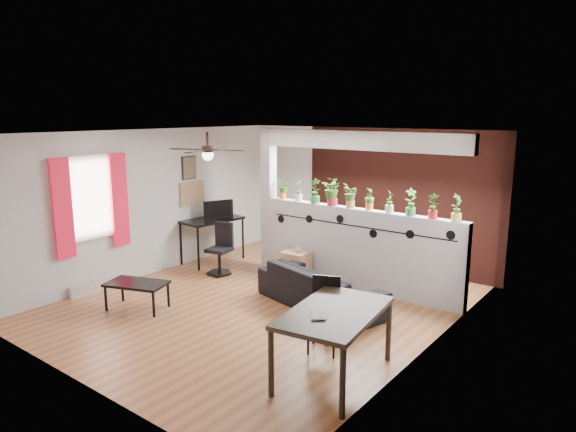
{
  "coord_description": "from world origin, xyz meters",
  "views": [
    {
      "loc": [
        4.84,
        -5.69,
        2.9
      ],
      "look_at": [
        0.03,
        0.6,
        1.28
      ],
      "focal_mm": 32.0,
      "sensor_mm": 36.0,
      "label": 1
    }
  ],
  "objects_px": {
    "potted_plant_1": "(299,190)",
    "folding_chair": "(325,307)",
    "potted_plant_9": "(457,207)",
    "cup": "(298,250)",
    "ceiling_fan": "(208,151)",
    "potted_plant_5": "(370,198)",
    "cube_shelf": "(296,267)",
    "potted_plant_4": "(351,195)",
    "potted_plant_0": "(283,188)",
    "potted_plant_7": "(411,201)",
    "sofa": "(320,288)",
    "dining_table": "(334,317)",
    "potted_plant_8": "(433,205)",
    "office_chair": "(221,252)",
    "coffee_table": "(137,285)",
    "potted_plant_2": "(315,190)",
    "computer_desk": "(212,223)",
    "potted_plant_6": "(390,200)",
    "potted_plant_3": "(332,191)"
  },
  "relations": [
    {
      "from": "ceiling_fan",
      "to": "potted_plant_0",
      "type": "height_order",
      "value": "ceiling_fan"
    },
    {
      "from": "cube_shelf",
      "to": "potted_plant_5",
      "type": "bearing_deg",
      "value": 10.28
    },
    {
      "from": "potted_plant_9",
      "to": "computer_desk",
      "type": "height_order",
      "value": "potted_plant_9"
    },
    {
      "from": "cube_shelf",
      "to": "dining_table",
      "type": "xyz_separation_m",
      "value": [
        2.28,
        -2.38,
        0.44
      ]
    },
    {
      "from": "potted_plant_0",
      "to": "potted_plant_4",
      "type": "relative_size",
      "value": 0.89
    },
    {
      "from": "potted_plant_4",
      "to": "potted_plant_8",
      "type": "height_order",
      "value": "potted_plant_4"
    },
    {
      "from": "potted_plant_7",
      "to": "cup",
      "type": "xyz_separation_m",
      "value": [
        -1.85,
        -0.34,
        -0.99
      ]
    },
    {
      "from": "potted_plant_3",
      "to": "office_chair",
      "type": "distance_m",
      "value": 2.34
    },
    {
      "from": "potted_plant_4",
      "to": "sofa",
      "type": "height_order",
      "value": "potted_plant_4"
    },
    {
      "from": "potted_plant_7",
      "to": "sofa",
      "type": "xyz_separation_m",
      "value": [
        -0.92,
        -1.05,
        -1.28
      ]
    },
    {
      "from": "potted_plant_5",
      "to": "cup",
      "type": "xyz_separation_m",
      "value": [
        -1.15,
        -0.34,
        -0.96
      ]
    },
    {
      "from": "ceiling_fan",
      "to": "potted_plant_7",
      "type": "relative_size",
      "value": 2.87
    },
    {
      "from": "potted_plant_6",
      "to": "cup",
      "type": "distance_m",
      "value": 1.82
    },
    {
      "from": "potted_plant_5",
      "to": "sofa",
      "type": "xyz_separation_m",
      "value": [
        -0.22,
        -1.05,
        -1.25
      ]
    },
    {
      "from": "computer_desk",
      "to": "cup",
      "type": "bearing_deg",
      "value": 0.45
    },
    {
      "from": "cube_shelf",
      "to": "coffee_table",
      "type": "relative_size",
      "value": 0.53
    },
    {
      "from": "potted_plant_6",
      "to": "potted_plant_7",
      "type": "xyz_separation_m",
      "value": [
        0.35,
        0.0,
        0.02
      ]
    },
    {
      "from": "potted_plant_2",
      "to": "potted_plant_4",
      "type": "xyz_separation_m",
      "value": [
        0.7,
        0.0,
        -0.02
      ]
    },
    {
      "from": "ceiling_fan",
      "to": "potted_plant_5",
      "type": "relative_size",
      "value": 3.33
    },
    {
      "from": "office_chair",
      "to": "coffee_table",
      "type": "distance_m",
      "value": 1.98
    },
    {
      "from": "potted_plant_0",
      "to": "potted_plant_9",
      "type": "distance_m",
      "value": 3.16
    },
    {
      "from": "potted_plant_0",
      "to": "potted_plant_6",
      "type": "height_order",
      "value": "potted_plant_6"
    },
    {
      "from": "potted_plant_3",
      "to": "folding_chair",
      "type": "relative_size",
      "value": 0.52
    },
    {
      "from": "office_chair",
      "to": "dining_table",
      "type": "distance_m",
      "value": 4.1
    },
    {
      "from": "potted_plant_9",
      "to": "sofa",
      "type": "distance_m",
      "value": 2.31
    },
    {
      "from": "potted_plant_8",
      "to": "ceiling_fan",
      "type": "bearing_deg",
      "value": -147.53
    },
    {
      "from": "potted_plant_1",
      "to": "cup",
      "type": "xyz_separation_m",
      "value": [
        0.25,
        -0.34,
        -0.97
      ]
    },
    {
      "from": "potted_plant_9",
      "to": "folding_chair",
      "type": "xyz_separation_m",
      "value": [
        -0.8,
        -2.18,
        -1.02
      ]
    },
    {
      "from": "ceiling_fan",
      "to": "office_chair",
      "type": "relative_size",
      "value": 1.29
    },
    {
      "from": "office_chair",
      "to": "potted_plant_2",
      "type": "bearing_deg",
      "value": 29.04
    },
    {
      "from": "potted_plant_0",
      "to": "potted_plant_8",
      "type": "height_order",
      "value": "potted_plant_8"
    },
    {
      "from": "potted_plant_9",
      "to": "dining_table",
      "type": "bearing_deg",
      "value": -96.78
    },
    {
      "from": "potted_plant_8",
      "to": "potted_plant_1",
      "type": "bearing_deg",
      "value": 180.0
    },
    {
      "from": "potted_plant_1",
      "to": "potted_plant_7",
      "type": "height_order",
      "value": "potted_plant_7"
    },
    {
      "from": "potted_plant_2",
      "to": "office_chair",
      "type": "xyz_separation_m",
      "value": [
        -1.48,
        -0.82,
        -1.17
      ]
    },
    {
      "from": "potted_plant_6",
      "to": "potted_plant_4",
      "type": "bearing_deg",
      "value": 180.0
    },
    {
      "from": "potted_plant_1",
      "to": "potted_plant_4",
      "type": "xyz_separation_m",
      "value": [
        1.05,
        0.0,
        0.01
      ]
    },
    {
      "from": "potted_plant_5",
      "to": "office_chair",
      "type": "bearing_deg",
      "value": -162.01
    },
    {
      "from": "ceiling_fan",
      "to": "office_chair",
      "type": "xyz_separation_m",
      "value": [
        -0.76,
        0.98,
        -1.91
      ]
    },
    {
      "from": "folding_chair",
      "to": "potted_plant_0",
      "type": "bearing_deg",
      "value": 137.27
    },
    {
      "from": "potted_plant_0",
      "to": "coffee_table",
      "type": "height_order",
      "value": "potted_plant_0"
    },
    {
      "from": "cube_shelf",
      "to": "dining_table",
      "type": "bearing_deg",
      "value": -51.72
    },
    {
      "from": "potted_plant_4",
      "to": "potted_plant_7",
      "type": "relative_size",
      "value": 0.97
    },
    {
      "from": "potted_plant_9",
      "to": "cup",
      "type": "xyz_separation_m",
      "value": [
        -2.56,
        -0.34,
        -0.99
      ]
    },
    {
      "from": "ceiling_fan",
      "to": "potted_plant_8",
      "type": "bearing_deg",
      "value": 32.47
    },
    {
      "from": "potted_plant_4",
      "to": "ceiling_fan",
      "type": "bearing_deg",
      "value": -128.36
    },
    {
      "from": "coffee_table",
      "to": "potted_plant_7",
      "type": "bearing_deg",
      "value": 42.66
    },
    {
      "from": "potted_plant_1",
      "to": "folding_chair",
      "type": "distance_m",
      "value": 3.13
    },
    {
      "from": "potted_plant_0",
      "to": "folding_chair",
      "type": "distance_m",
      "value": 3.37
    },
    {
      "from": "office_chair",
      "to": "coffee_table",
      "type": "height_order",
      "value": "office_chair"
    }
  ]
}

